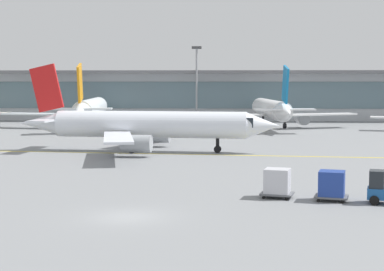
% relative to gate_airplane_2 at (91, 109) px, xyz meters
% --- Properties ---
extents(ground_plane, '(400.00, 400.00, 0.00)m').
position_rel_gate_airplane_2_xyz_m(ground_plane, '(15.72, -67.71, -3.07)').
color(ground_plane, gray).
extents(taxiway_centreline_stripe, '(109.40, 12.21, 0.01)m').
position_rel_gate_airplane_2_xyz_m(taxiway_centreline_stripe, '(13.58, -36.63, -3.07)').
color(taxiway_centreline_stripe, yellow).
rests_on(taxiway_centreline_stripe, ground_plane).
extents(terminal_concourse, '(220.08, 11.00, 9.60)m').
position_rel_gate_airplane_2_xyz_m(terminal_concourse, '(15.72, 21.47, 1.84)').
color(terminal_concourse, '#B2B7BC').
rests_on(terminal_concourse, ground_plane).
extents(gate_airplane_2, '(28.70, 30.96, 10.25)m').
position_rel_gate_airplane_2_xyz_m(gate_airplane_2, '(0.00, 0.00, 0.00)').
color(gate_airplane_2, white).
rests_on(gate_airplane_2, ground_plane).
extents(gate_airplane_3, '(27.89, 30.12, 9.97)m').
position_rel_gate_airplane_2_xyz_m(gate_airplane_3, '(29.47, 0.83, -0.08)').
color(gate_airplane_3, white).
rests_on(gate_airplane_3, ground_plane).
extents(taxiing_regional_jet, '(29.01, 26.82, 9.61)m').
position_rel_gate_airplane_2_xyz_m(taxiing_regional_jet, '(13.21, -34.59, -0.19)').
color(taxiing_regional_jet, silver).
rests_on(taxiing_regional_jet, ground_plane).
extents(cargo_dolly_lead, '(2.44, 2.08, 1.94)m').
position_rel_gate_airplane_2_xyz_m(cargo_dolly_lead, '(28.20, -62.43, -2.02)').
color(cargo_dolly_lead, '#595B60').
rests_on(cargo_dolly_lead, ground_plane).
extents(cargo_dolly_trailing, '(2.44, 2.08, 1.94)m').
position_rel_gate_airplane_2_xyz_m(cargo_dolly_trailing, '(24.79, -61.53, -2.02)').
color(cargo_dolly_trailing, '#595B60').
rests_on(cargo_dolly_trailing, ground_plane).
extents(apron_light_mast_1, '(1.80, 0.36, 13.99)m').
position_rel_gate_airplane_2_xyz_m(apron_light_mast_1, '(16.86, 14.35, 4.61)').
color(apron_light_mast_1, gray).
rests_on(apron_light_mast_1, ground_plane).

